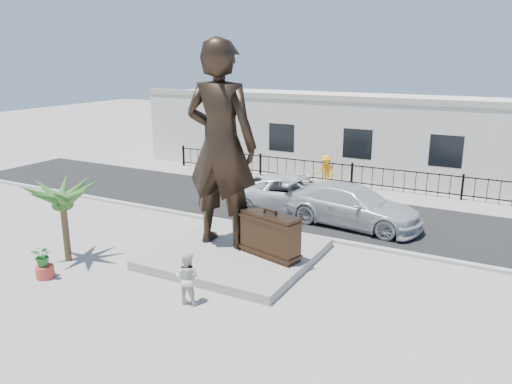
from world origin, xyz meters
TOP-DOWN VIEW (x-y plane):
  - ground at (0.00, 0.00)m, footprint 100.00×100.00m
  - street at (0.00, 8.00)m, footprint 40.00×7.00m
  - curb at (0.00, 4.50)m, footprint 40.00×0.25m
  - far_sidewalk at (0.00, 12.00)m, footprint 40.00×2.50m
  - plinth at (-0.50, 1.50)m, footprint 5.20×5.20m
  - fence at (0.00, 12.80)m, footprint 22.00×0.10m
  - building at (0.00, 17.00)m, footprint 28.00×7.00m
  - statue at (-1.24, 1.81)m, footprint 2.68×1.86m
  - suitcase at (0.78, 1.52)m, footprint 2.21×1.20m
  - tourist at (-0.06, -1.98)m, footprint 0.81×0.68m
  - car_white at (-1.00, 7.31)m, footprint 6.43×4.58m
  - car_silver at (1.96, 6.74)m, footprint 5.88×2.88m
  - worker at (-1.29, 12.39)m, footprint 1.15×0.79m
  - palm_tree at (-5.44, -1.43)m, footprint 1.80×1.80m
  - planter at (-4.97, -2.77)m, footprint 0.56×0.56m
  - shrub at (-4.97, -2.77)m, footprint 0.77×0.72m

SIDE VIEW (x-z plane):
  - ground at x=0.00m, z-range 0.00..0.00m
  - palm_tree at x=-5.44m, z-range -1.60..1.60m
  - street at x=0.00m, z-range 0.00..0.01m
  - far_sidewalk at x=0.00m, z-range 0.00..0.02m
  - curb at x=0.00m, z-range 0.00..0.12m
  - plinth at x=-0.50m, z-range 0.00..0.30m
  - planter at x=-4.97m, z-range 0.00..0.40m
  - fence at x=0.00m, z-range 0.00..1.20m
  - shrub at x=-4.97m, z-range 0.40..1.10m
  - tourist at x=-0.06m, z-range 0.00..1.51m
  - car_white at x=-1.00m, z-range 0.01..1.64m
  - car_silver at x=1.96m, z-range 0.01..1.66m
  - worker at x=-1.29m, z-range 0.02..1.65m
  - suitcase at x=0.78m, z-range 0.30..1.78m
  - building at x=0.00m, z-range 0.00..4.40m
  - statue at x=-1.24m, z-range 0.30..7.36m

